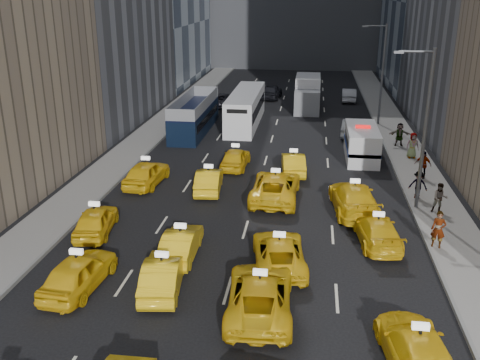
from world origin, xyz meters
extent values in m
plane|color=black|center=(0.00, 0.00, 0.00)|extent=(160.00, 160.00, 0.00)
cube|color=gray|center=(-10.50, 25.00, 0.07)|extent=(3.00, 90.00, 0.15)
cube|color=gray|center=(10.50, 25.00, 0.07)|extent=(3.00, 90.00, 0.15)
cube|color=slate|center=(-9.05, 25.00, 0.09)|extent=(0.15, 90.00, 0.18)
cube|color=slate|center=(9.05, 25.00, 0.09)|extent=(0.15, 90.00, 0.18)
cylinder|color=#595B60|center=(9.30, 12.00, 4.50)|extent=(0.20, 0.20, 9.00)
cylinder|color=#595B60|center=(8.40, 12.00, 8.80)|extent=(1.80, 0.12, 0.12)
cube|color=slate|center=(7.50, 12.00, 8.75)|extent=(0.50, 0.22, 0.12)
cylinder|color=#595B60|center=(9.30, 32.00, 4.50)|extent=(0.20, 0.20, 9.00)
cylinder|color=#595B60|center=(8.40, 32.00, 8.80)|extent=(1.80, 0.12, 0.12)
cube|color=slate|center=(7.50, 32.00, 8.75)|extent=(0.50, 0.22, 0.12)
imported|color=yellow|center=(-6.16, 1.32, 0.75)|extent=(2.18, 4.56, 1.50)
imported|color=yellow|center=(-2.68, 1.74, 0.70)|extent=(2.02, 4.41, 1.40)
imported|color=yellow|center=(1.48, 0.66, 0.75)|extent=(2.76, 5.50, 1.49)
imported|color=yellow|center=(6.92, -2.00, 0.72)|extent=(2.61, 5.15, 1.43)
imported|color=yellow|center=(-7.54, 6.58, 0.70)|extent=(2.18, 4.28, 1.40)
imported|color=yellow|center=(-2.62, 4.67, 0.68)|extent=(1.53, 4.14, 1.35)
imported|color=yellow|center=(1.98, 4.35, 0.68)|extent=(2.88, 5.15, 1.36)
imported|color=yellow|center=(6.61, 7.30, 0.67)|extent=(2.35, 4.80, 1.35)
imported|color=yellow|center=(-7.09, 13.86, 0.79)|extent=(2.20, 4.74, 1.57)
imported|color=yellow|center=(-2.94, 13.33, 0.70)|extent=(1.85, 4.34, 1.39)
imported|color=yellow|center=(1.23, 12.47, 0.80)|extent=(2.82, 5.83, 1.60)
imported|color=yellow|center=(5.72, 11.13, 0.82)|extent=(2.84, 5.84, 1.64)
imported|color=yellow|center=(-1.95, 18.02, 0.71)|extent=(1.85, 4.23, 1.42)
imported|color=yellow|center=(2.10, 17.41, 0.70)|extent=(1.88, 4.35, 1.39)
cube|color=silver|center=(6.93, 21.48, 1.16)|extent=(2.52, 5.89, 2.31)
cylinder|color=black|center=(5.98, 19.49, 0.46)|extent=(0.28, 0.93, 0.93)
cylinder|color=black|center=(7.88, 19.49, 0.46)|extent=(0.28, 0.93, 0.93)
cylinder|color=black|center=(5.98, 23.48, 0.46)|extent=(0.28, 0.93, 0.93)
cylinder|color=black|center=(7.88, 23.48, 0.46)|extent=(0.28, 0.93, 0.93)
cube|color=navy|center=(6.93, 21.48, 1.00)|extent=(2.56, 5.90, 0.26)
cube|color=red|center=(6.93, 21.48, 2.40)|extent=(1.07, 0.42, 0.17)
cube|color=black|center=(-6.91, 27.59, 1.52)|extent=(2.67, 10.48, 3.03)
cylinder|color=black|center=(-7.95, 23.28, 0.55)|extent=(0.28, 1.10, 1.10)
cylinder|color=black|center=(-5.88, 23.28, 0.55)|extent=(0.28, 1.10, 1.10)
cylinder|color=black|center=(-7.95, 31.90, 0.55)|extent=(0.28, 1.10, 1.10)
cylinder|color=black|center=(-5.88, 31.90, 0.55)|extent=(0.28, 1.10, 1.10)
cube|color=silver|center=(-2.82, 30.79, 1.50)|extent=(3.64, 11.81, 3.00)
cylinder|color=black|center=(-3.88, 25.89, 0.55)|extent=(0.28, 1.10, 1.10)
cylinder|color=black|center=(-1.76, 25.89, 0.55)|extent=(0.28, 1.10, 1.10)
cylinder|color=black|center=(-3.88, 35.70, 0.55)|extent=(0.28, 1.10, 1.10)
cylinder|color=black|center=(-1.76, 35.70, 0.55)|extent=(0.28, 1.10, 1.10)
cube|color=silver|center=(2.71, 38.05, 1.66)|extent=(2.79, 7.37, 3.33)
cylinder|color=black|center=(1.61, 35.32, 0.55)|extent=(0.28, 1.10, 1.10)
cylinder|color=black|center=(3.81, 35.32, 0.55)|extent=(0.28, 1.10, 1.10)
cylinder|color=black|center=(1.61, 40.79, 0.55)|extent=(0.28, 1.10, 1.10)
cylinder|color=black|center=(3.81, 40.79, 0.55)|extent=(0.28, 1.10, 1.10)
imported|color=#9FA2A6|center=(6.65, 27.90, 0.72)|extent=(2.09, 4.56, 1.45)
imported|color=black|center=(-6.13, 38.04, 0.73)|extent=(2.92, 5.48, 1.46)
imported|color=slate|center=(2.81, 45.90, 0.73)|extent=(2.40, 5.16, 1.46)
imported|color=black|center=(-1.41, 43.22, 0.83)|extent=(2.43, 5.06, 1.67)
imported|color=#A9ABB0|center=(7.26, 42.84, 0.72)|extent=(1.73, 4.42, 1.43)
imported|color=gray|center=(9.39, 6.97, 1.07)|extent=(0.78, 0.63, 1.84)
imported|color=gray|center=(10.38, 11.34, 1.00)|extent=(0.85, 0.49, 1.70)
imported|color=gray|center=(9.58, 13.41, 0.98)|extent=(1.16, 0.75, 1.66)
imported|color=gray|center=(10.51, 17.13, 1.06)|extent=(1.17, 0.87, 1.82)
imported|color=gray|center=(10.59, 21.63, 1.09)|extent=(0.97, 0.61, 1.88)
imported|color=gray|center=(10.12, 24.78, 1.06)|extent=(1.69, 0.52, 1.82)
camera|label=1|loc=(3.10, -17.19, 11.89)|focal=40.00mm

